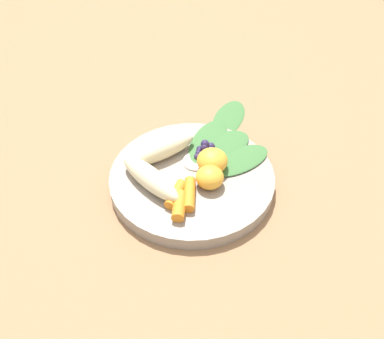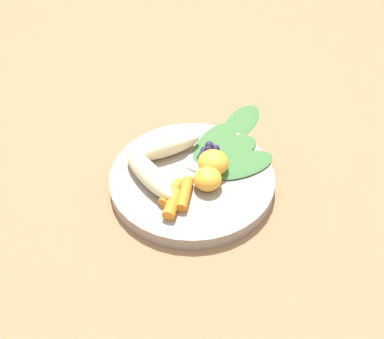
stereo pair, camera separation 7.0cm
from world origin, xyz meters
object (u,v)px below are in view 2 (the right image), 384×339
at_px(bowl, 192,179).
at_px(banana_peeled_left, 149,174).
at_px(orange_segment_near, 213,163).
at_px(kale_leaf_stray, 242,121).
at_px(banana_peeled_right, 164,147).

distance_m(bowl, banana_peeled_left, 0.07).
relative_size(orange_segment_near, kale_leaf_stray, 0.42).
xyz_separation_m(bowl, banana_peeled_right, (0.06, -0.03, 0.03)).
xyz_separation_m(orange_segment_near, kale_leaf_stray, (0.00, -0.17, -0.04)).
bearing_deg(banana_peeled_right, banana_peeled_left, 47.16).
distance_m(bowl, kale_leaf_stray, 0.19).
bearing_deg(banana_peeled_left, bowl, 68.53).
relative_size(banana_peeled_left, orange_segment_near, 2.54).
bearing_deg(banana_peeled_right, bowl, 110.12).
height_order(bowl, banana_peeled_right, banana_peeled_right).
bearing_deg(banana_peeled_left, kale_leaf_stray, 102.78).
bearing_deg(banana_peeled_left, banana_peeled_right, 125.83).
xyz_separation_m(banana_peeled_left, orange_segment_near, (-0.08, -0.06, 0.00)).
bearing_deg(bowl, banana_peeled_left, 35.90).
bearing_deg(kale_leaf_stray, banana_peeled_right, 157.73).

